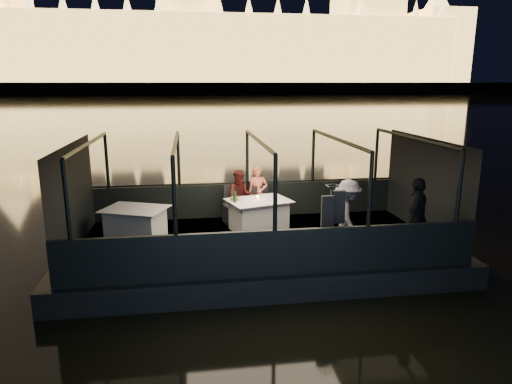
{
  "coord_description": "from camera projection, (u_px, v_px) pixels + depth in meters",
  "views": [
    {
      "loc": [
        -1.51,
        -9.86,
        4.05
      ],
      "look_at": [
        0.0,
        0.4,
        1.55
      ],
      "focal_mm": 32.0,
      "sensor_mm": 36.0,
      "label": 1
    }
  ],
  "objects": [
    {
      "name": "person_woman_coral",
      "position": [
        258.0,
        192.0,
        11.93
      ],
      "size": [
        0.54,
        0.37,
        1.44
      ],
      "primitive_type": "imported",
      "rotation": [
        0.0,
        0.0,
        -0.06
      ],
      "color": "#D86B4E",
      "rests_on": "boat_deck"
    },
    {
      "name": "plate_far",
      "position": [
        239.0,
        199.0,
        11.13
      ],
      "size": [
        0.28,
        0.28,
        0.01
      ],
      "primitive_type": "cylinder",
      "rotation": [
        0.0,
        0.0,
        -0.31
      ],
      "color": "silver",
      "rests_on": "dining_table_central"
    },
    {
      "name": "boat_deck",
      "position": [
        259.0,
        241.0,
        10.53
      ],
      "size": [
        8.0,
        4.0,
        0.04
      ],
      "primitive_type": "cube",
      "color": "black",
      "rests_on": "boat_hull"
    },
    {
      "name": "passenger_stripe",
      "position": [
        348.0,
        213.0,
        9.68
      ],
      "size": [
        0.71,
        1.09,
        1.57
      ],
      "primitive_type": "imported",
      "rotation": [
        0.0,
        0.0,
        1.43
      ],
      "color": "silver",
      "rests_on": "boat_deck"
    },
    {
      "name": "dining_table_aft",
      "position": [
        136.0,
        223.0,
        10.53
      ],
      "size": [
        1.67,
        1.46,
        0.74
      ],
      "primitive_type": "cube",
      "rotation": [
        0.0,
        0.0,
        -0.38
      ],
      "color": "silver",
      "rests_on": "boat_deck"
    },
    {
      "name": "canopy_ribs",
      "position": [
        259.0,
        192.0,
        10.26
      ],
      "size": [
        8.0,
        4.0,
        2.3
      ],
      "primitive_type": null,
      "color": "black",
      "rests_on": "boat_deck"
    },
    {
      "name": "dining_table_central",
      "position": [
        259.0,
        215.0,
        11.15
      ],
      "size": [
        1.69,
        1.43,
        0.77
      ],
      "primitive_type": "cube",
      "rotation": [
        0.0,
        0.0,
        0.3
      ],
      "color": "silver",
      "rests_on": "boat_deck"
    },
    {
      "name": "plate_near",
      "position": [
        267.0,
        200.0,
        11.06
      ],
      "size": [
        0.26,
        0.26,
        0.01
      ],
      "primitive_type": "cylinder",
      "rotation": [
        0.0,
        0.0,
        -0.19
      ],
      "color": "white",
      "rests_on": "dining_table_central"
    },
    {
      "name": "embankment",
      "position": [
        191.0,
        89.0,
        212.39
      ],
      "size": [
        400.0,
        140.0,
        6.0
      ],
      "primitive_type": "cube",
      "color": "#423D33",
      "rests_on": "ground"
    },
    {
      "name": "gunwale_starboard",
      "position": [
        275.0,
        253.0,
        8.5
      ],
      "size": [
        8.0,
        0.08,
        0.9
      ],
      "primitive_type": "cube",
      "color": "black",
      "rests_on": "boat_deck"
    },
    {
      "name": "bread_basket",
      "position": [
        234.0,
        199.0,
        11.03
      ],
      "size": [
        0.2,
        0.2,
        0.08
      ],
      "primitive_type": "cylinder",
      "rotation": [
        0.0,
        0.0,
        0.01
      ],
      "color": "olive",
      "rests_on": "dining_table_central"
    },
    {
      "name": "cabin_glass_port",
      "position": [
        247.0,
        158.0,
        12.07
      ],
      "size": [
        8.0,
        0.02,
        1.4
      ],
      "primitive_type": null,
      "color": "#99B2B2",
      "rests_on": "gunwale_port"
    },
    {
      "name": "boat_hull",
      "position": [
        258.0,
        260.0,
        10.64
      ],
      "size": [
        8.6,
        4.4,
        1.0
      ],
      "primitive_type": "cube",
      "color": "black",
      "rests_on": "river_water"
    },
    {
      "name": "person_man_maroon",
      "position": [
        240.0,
        193.0,
        11.81
      ],
      "size": [
        0.74,
        0.62,
        1.35
      ],
      "primitive_type": "imported",
      "rotation": [
        0.0,
        0.0,
        -0.2
      ],
      "color": "#451413",
      "rests_on": "boat_deck"
    },
    {
      "name": "passenger_dark",
      "position": [
        417.0,
        217.0,
        9.41
      ],
      "size": [
        0.97,
        1.01,
        1.67
      ],
      "primitive_type": "imported",
      "rotation": [
        0.0,
        0.0,
        3.97
      ],
      "color": "black",
      "rests_on": "boat_deck"
    },
    {
      "name": "gunwale_port",
      "position": [
        247.0,
        200.0,
        12.34
      ],
      "size": [
        8.0,
        0.08,
        0.9
      ],
      "primitive_type": "cube",
      "color": "black",
      "rests_on": "boat_deck"
    },
    {
      "name": "end_wall_fore",
      "position": [
        73.0,
        198.0,
        9.69
      ],
      "size": [
        0.02,
        4.0,
        2.3
      ],
      "primitive_type": null,
      "color": "black",
      "rests_on": "boat_deck"
    },
    {
      "name": "chair_port_left",
      "position": [
        233.0,
        206.0,
        11.76
      ],
      "size": [
        0.53,
        0.53,
        0.95
      ],
      "primitive_type": "cube",
      "rotation": [
        0.0,
        0.0,
        0.22
      ],
      "color": "black",
      "rests_on": "boat_deck"
    },
    {
      "name": "wine_bottle",
      "position": [
        235.0,
        196.0,
        10.82
      ],
      "size": [
        0.08,
        0.08,
        0.33
      ],
      "primitive_type": "cylinder",
      "rotation": [
        0.0,
        0.0,
        0.2
      ],
      "color": "#153A1D",
      "rests_on": "dining_table_central"
    },
    {
      "name": "parliament_building",
      "position": [
        189.0,
        14.0,
        172.16
      ],
      "size": [
        220.0,
        32.0,
        60.0
      ],
      "primitive_type": null,
      "color": "#F2D18C",
      "rests_on": "embankment"
    },
    {
      "name": "river_water",
      "position": [
        196.0,
        104.0,
        87.59
      ],
      "size": [
        500.0,
        500.0,
        0.0
      ],
      "primitive_type": "plane",
      "color": "black",
      "rests_on": "ground"
    },
    {
      "name": "coat_stand",
      "position": [
        331.0,
        218.0,
        9.12
      ],
      "size": [
        0.51,
        0.44,
        1.61
      ],
      "primitive_type": null,
      "rotation": [
        0.0,
        0.0,
        -0.2
      ],
      "color": "black",
      "rests_on": "boat_deck"
    },
    {
      "name": "cabin_roof_glass",
      "position": [
        259.0,
        141.0,
        9.99
      ],
      "size": [
        8.0,
        4.0,
        0.02
      ],
      "primitive_type": null,
      "color": "#99B2B2",
      "rests_on": "boat_deck"
    },
    {
      "name": "wine_glass_empty",
      "position": [
        260.0,
        198.0,
        10.9
      ],
      "size": [
        0.06,
        0.06,
        0.18
      ],
      "primitive_type": null,
      "rotation": [
        0.0,
        0.0,
        -0.04
      ],
      "color": "white",
      "rests_on": "dining_table_central"
    },
    {
      "name": "chair_port_right",
      "position": [
        261.0,
        205.0,
        11.78
      ],
      "size": [
        0.52,
        0.52,
        0.92
      ],
      "primitive_type": "cube",
      "rotation": [
        0.0,
        0.0,
        0.23
      ],
      "color": "black",
      "rests_on": "boat_deck"
    },
    {
      "name": "cabin_glass_starboard",
      "position": [
        275.0,
        193.0,
        8.23
      ],
      "size": [
        8.0,
        0.02,
        1.4
      ],
      "primitive_type": null,
      "color": "#99B2B2",
      "rests_on": "gunwale_starboard"
    },
    {
      "name": "amber_candle",
      "position": [
        258.0,
        198.0,
        11.11
      ],
      "size": [
        0.07,
        0.07,
        0.08
      ],
      "primitive_type": "cylinder",
      "rotation": [
        0.0,
        0.0,
        -0.39
      ],
      "color": "yellow",
      "rests_on": "dining_table_central"
    },
    {
      "name": "wine_glass_red",
      "position": [
        260.0,
        194.0,
        11.22
      ],
      "size": [
        0.08,
        0.08,
        0.18
      ],
      "primitive_type": null,
      "rotation": [
        0.0,
        0.0,
        0.3
      ],
      "color": "silver",
      "rests_on": "dining_table_central"
    },
    {
      "name": "end_wall_aft",
      "position": [
        425.0,
        186.0,
        10.82
      ],
      "size": [
        0.02,
        4.0,
        2.3
      ],
      "primitive_type": null,
      "color": "black",
      "rests_on": "boat_deck"
    },
    {
      "name": "wine_glass_white",
      "position": [
        235.0,
        198.0,
        10.84
      ],
      "size": [
        0.08,
        0.08,
        0.18
      ],
      "primitive_type": null,
      "rotation": [
        0.0,
        0.0,
        -0.4
      ],
      "color": "silver",
      "rests_on": "dining_table_central"
    }
  ]
}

